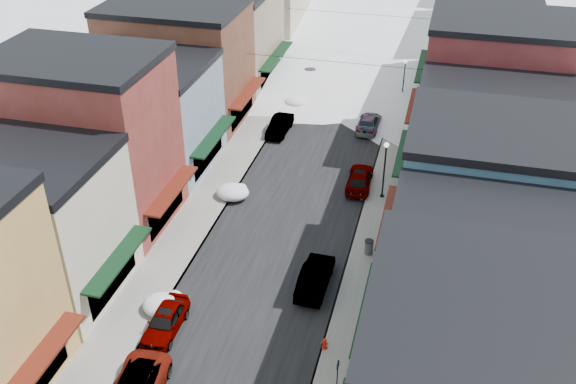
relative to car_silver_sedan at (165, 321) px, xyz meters
The scene contains 32 objects.
road 49.47m from the car_silver_sedan, 85.28° to the left, with size 10.00×160.00×0.01m, color black.
sidewalk_left 49.37m from the car_silver_sedan, 92.94° to the left, with size 3.20×160.00×0.15m, color gray.
sidewalk_right 50.44m from the car_silver_sedan, 77.79° to the left, with size 3.20×160.00×0.15m, color gray.
curb_left 49.31m from the car_silver_sedan, 91.14° to the left, with size 0.10×160.00×0.15m, color slate.
curb_right 50.14m from the car_silver_sedan, 79.52° to the left, with size 0.10×160.00×0.15m, color slate.
bldg_l_cream 10.13m from the car_silver_sedan, 168.85° to the left, with size 11.30×8.20×9.50m.
bldg_l_brick_near 14.80m from the car_silver_sedan, 134.49° to the left, with size 12.30×8.20×12.50m.
bldg_l_grayblue 20.79m from the car_silver_sedan, 116.49° to the left, with size 11.30×9.20×9.00m.
bldg_l_brick_far 29.50m from the car_silver_sedan, 110.35° to the left, with size 13.30×9.20×11.00m.
bldg_l_tan 38.63m from the car_silver_sedan, 103.74° to the left, with size 11.30×11.20×10.00m.
bldg_r_green 17.77m from the car_silver_sedan, ahead, with size 11.30×9.20×9.50m.
bldg_r_blue 20.60m from the car_silver_sedan, 30.82° to the left, with size 11.30×9.20×10.50m.
bldg_r_cream 26.50m from the car_silver_sedan, 47.37° to the left, with size 12.30×9.20×9.00m.
bldg_r_brick_far 34.05m from the car_silver_sedan, 57.16° to the left, with size 13.30×9.20×11.50m.
bldg_r_tan 42.20m from the car_silver_sedan, 65.74° to the left, with size 11.30×11.20×9.50m.
overhead_cables 37.42m from the car_silver_sedan, 83.69° to the left, with size 16.40×15.04×0.04m.
car_silver_sedan is the anchor object (origin of this frame).
car_dark_hatch 26.34m from the car_silver_sedan, 90.50° to the left, with size 1.56×4.48×1.47m, color black.
car_silver_wagon 38.84m from the car_silver_sedan, 90.34° to the left, with size 2.17×5.34×1.55m, color #AEB1B7.
car_green_sedan 9.64m from the car_silver_sedan, 38.29° to the left, with size 1.67×4.80×1.58m, color black.
car_gray_suv 20.48m from the car_silver_sedan, 65.88° to the left, with size 1.90×4.71×1.61m, color gray.
car_black_sedan 30.08m from the car_silver_sedan, 75.43° to the left, with size 1.93×4.76×1.38m, color black.
car_lane_silver 47.66m from the car_silver_sedan, 87.44° to the left, with size 1.58×3.93×1.34m, color #A0A2A8.
car_lane_white 52.13m from the car_silver_sedan, 84.86° to the left, with size 2.44×5.29×1.47m, color silver.
fire_hydrant 9.31m from the car_silver_sedan, ahead, with size 0.41×0.31×0.70m.
parking_sign 10.75m from the car_silver_sedan, 11.51° to the right, with size 0.09×0.31×2.33m.
trash_can 14.46m from the car_silver_sedan, 44.09° to the left, with size 0.62×0.62×1.05m.
streetlamp_near 20.46m from the car_silver_sedan, 59.40° to the left, with size 0.39×0.39×4.69m.
streetlamp_far 37.49m from the car_silver_sedan, 74.60° to the left, with size 0.36×0.36×4.33m.
snow_pile_near 1.73m from the car_silver_sedan, 118.26° to the left, with size 2.45×2.71×1.04m.
snow_pile_mid 14.72m from the car_silver_sedan, 93.16° to the left, with size 2.57×2.78×1.09m.
snow_pile_far 32.42m from the car_silver_sedan, 90.37° to the left, with size 2.25×2.58×0.95m.
Camera 1 is at (9.68, -14.15, 26.76)m, focal length 40.00 mm.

